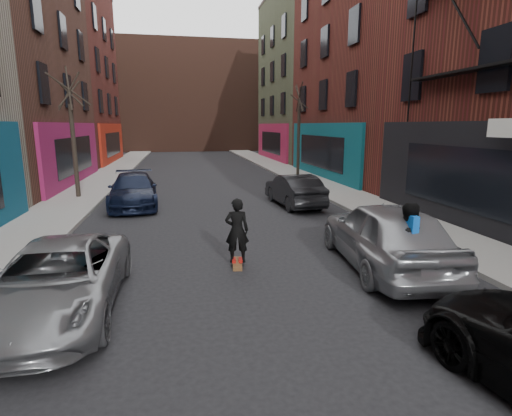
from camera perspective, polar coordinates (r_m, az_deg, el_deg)
name	(u,v)px	position (r m, az deg, el deg)	size (l,w,h in m)	color
sidewalk_left	(116,170)	(32.00, -19.39, 5.17)	(2.50, 84.00, 0.13)	gray
sidewalk_right	(277,167)	(32.60, 3.00, 5.93)	(2.50, 84.00, 0.13)	gray
buildings_right	(501,24)	(23.53, 31.59, 21.47)	(12.00, 56.00, 16.00)	#44291D
building_far	(188,98)	(57.61, -9.71, 15.22)	(40.00, 10.00, 14.00)	#47281E
tree_left_far	(72,125)	(20.02, -24.80, 10.72)	(2.00, 2.00, 6.50)	black
tree_right_far	(299,123)	(26.63, 6.14, 12.04)	(2.00, 2.00, 6.80)	black
parked_left_far	(57,280)	(8.16, -26.50, -9.13)	(2.12, 4.60, 1.28)	gray
parked_left_end	(133,190)	(17.58, -17.12, 2.44)	(1.92, 4.73, 1.37)	black
parked_right_far	(385,234)	(9.99, 17.96, -3.60)	(1.96, 4.86, 1.66)	#93969B
parked_right_end	(294,190)	(17.02, 5.45, 2.58)	(1.42, 4.08, 1.34)	black
skateboard	(237,264)	(9.87, -2.69, -7.94)	(0.22, 0.80, 0.10)	brown
skateboarder	(237,230)	(9.62, -2.74, -3.22)	(0.58, 0.38, 1.58)	black
pedestrian	(406,246)	(8.87, 20.59, -5.08)	(0.91, 0.72, 1.83)	black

